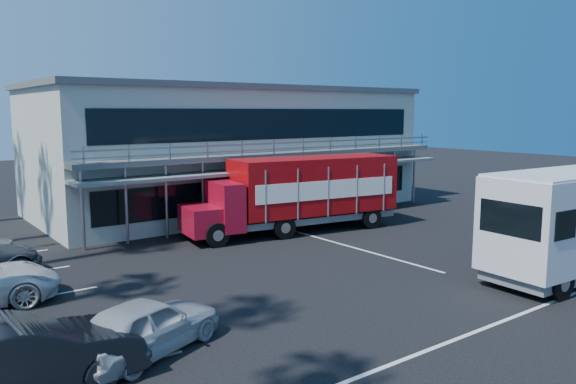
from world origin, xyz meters
TOP-DOWN VIEW (x-y plane):
  - ground at (0.00, 0.00)m, footprint 120.00×120.00m
  - building at (3.00, 14.94)m, footprint 22.40×12.00m
  - red_truck at (2.26, 6.88)m, footprint 11.03×4.02m
  - parked_car_a at (-9.50, -2.00)m, footprint 4.48×3.12m
  - parked_car_b at (-12.50, -2.50)m, footprint 5.28×2.13m

SIDE VIEW (x-z plane):
  - ground at x=0.00m, z-range 0.00..0.00m
  - parked_car_a at x=-9.50m, z-range 0.00..1.42m
  - parked_car_b at x=-12.50m, z-range 0.00..1.70m
  - red_truck at x=2.26m, z-range 0.18..3.81m
  - building at x=3.00m, z-range 0.01..7.31m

